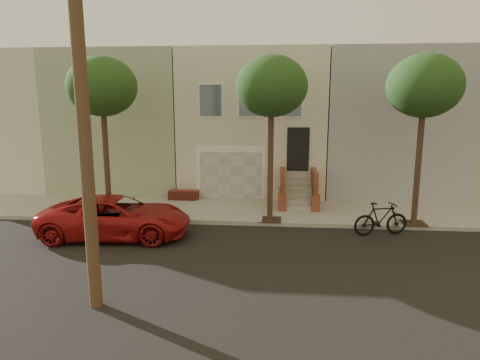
{
  "coord_description": "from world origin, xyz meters",
  "views": [
    {
      "loc": [
        1.25,
        -12.25,
        4.92
      ],
      "look_at": [
        -0.09,
        3.0,
        1.9
      ],
      "focal_mm": 31.8,
      "sensor_mm": 36.0,
      "label": 1
    }
  ],
  "objects": [
    {
      "name": "sidewalk",
      "position": [
        0.0,
        5.35,
        0.07
      ],
      "size": [
        40.0,
        3.7,
        0.15
      ],
      "primitive_type": "cube",
      "color": "gray",
      "rests_on": "ground"
    },
    {
      "name": "tree_left",
      "position": [
        -5.5,
        3.9,
        5.26
      ],
      "size": [
        2.7,
        2.57,
        6.3
      ],
      "color": "#2D2116",
      "rests_on": "sidewalk"
    },
    {
      "name": "ground",
      "position": [
        0.0,
        0.0,
        0.0
      ],
      "size": [
        90.0,
        90.0,
        0.0
      ],
      "primitive_type": "plane",
      "color": "black",
      "rests_on": "ground"
    },
    {
      "name": "tree_right",
      "position": [
        6.5,
        3.9,
        5.26
      ],
      "size": [
        2.7,
        2.57,
        6.3
      ],
      "color": "#2D2116",
      "rests_on": "sidewalk"
    },
    {
      "name": "motorcycle",
      "position": [
        5.0,
        2.81,
        0.61
      ],
      "size": [
        2.1,
        1.06,
        1.22
      ],
      "primitive_type": "imported",
      "rotation": [
        0.0,
        0.0,
        1.82
      ],
      "color": "black",
      "rests_on": "ground"
    },
    {
      "name": "tree_mid",
      "position": [
        1.0,
        3.9,
        5.26
      ],
      "size": [
        2.7,
        2.57,
        6.3
      ],
      "color": "#2D2116",
      "rests_on": "sidewalk"
    },
    {
      "name": "house_row",
      "position": [
        0.0,
        11.19,
        3.64
      ],
      "size": [
        33.1,
        11.7,
        7.0
      ],
      "color": "beige",
      "rests_on": "sidewalk"
    },
    {
      "name": "pickup_truck",
      "position": [
        -4.41,
        1.82,
        0.73
      ],
      "size": [
        5.38,
        2.77,
        1.45
      ],
      "primitive_type": "imported",
      "rotation": [
        0.0,
        0.0,
        1.64
      ],
      "color": "#A51515",
      "rests_on": "ground"
    }
  ]
}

